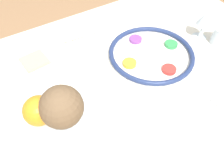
% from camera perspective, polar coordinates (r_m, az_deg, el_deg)
% --- Properties ---
extents(ground_plane, '(8.00, 8.00, 0.00)m').
position_cam_1_polar(ground_plane, '(1.52, 2.44, -16.82)').
color(ground_plane, '#99704C').
extents(dining_table, '(1.51, 0.96, 0.76)m').
position_cam_1_polar(dining_table, '(1.18, 3.05, -9.40)').
color(dining_table, silver).
rests_on(dining_table, ground_plane).
extents(seder_plate, '(0.36, 0.36, 0.03)m').
position_cam_1_polar(seder_plate, '(0.94, 10.17, 7.77)').
color(seder_plate, white).
rests_on(seder_plate, dining_table).
extents(wine_glass, '(0.07, 0.07, 0.14)m').
position_cam_1_polar(wine_glass, '(1.06, 23.18, 15.43)').
color(wine_glass, silver).
rests_on(wine_glass, dining_table).
extents(fruit_stand, '(0.21, 0.21, 0.13)m').
position_cam_1_polar(fruit_stand, '(0.64, -15.19, -9.29)').
color(fruit_stand, silver).
rests_on(fruit_stand, dining_table).
extents(orange_fruit, '(0.08, 0.08, 0.08)m').
position_cam_1_polar(orange_fruit, '(0.58, -18.60, -6.61)').
color(orange_fruit, orange).
rests_on(orange_fruit, fruit_stand).
extents(coconut, '(0.11, 0.11, 0.11)m').
position_cam_1_polar(coconut, '(0.55, -13.02, -5.84)').
color(coconut, brown).
rests_on(coconut, fruit_stand).
extents(bread_plate, '(0.15, 0.15, 0.02)m').
position_cam_1_polar(bread_plate, '(0.96, -19.47, 5.47)').
color(bread_plate, silver).
rests_on(bread_plate, dining_table).
extents(napkin_roll, '(0.17, 0.05, 0.04)m').
position_cam_1_polar(napkin_roll, '(1.04, -8.40, 12.85)').
color(napkin_roll, white).
rests_on(napkin_roll, dining_table).
extents(cup_near, '(0.07, 0.07, 0.08)m').
position_cam_1_polar(cup_near, '(1.09, 26.40, 11.13)').
color(cup_near, silver).
rests_on(cup_near, dining_table).
extents(fork_left, '(0.04, 0.18, 0.01)m').
position_cam_1_polar(fork_left, '(0.86, 24.65, -3.60)').
color(fork_left, silver).
rests_on(fork_left, dining_table).
extents(fork_right, '(0.04, 0.18, 0.01)m').
position_cam_1_polar(fork_right, '(0.84, 23.37, -4.51)').
color(fork_right, silver).
rests_on(fork_right, dining_table).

